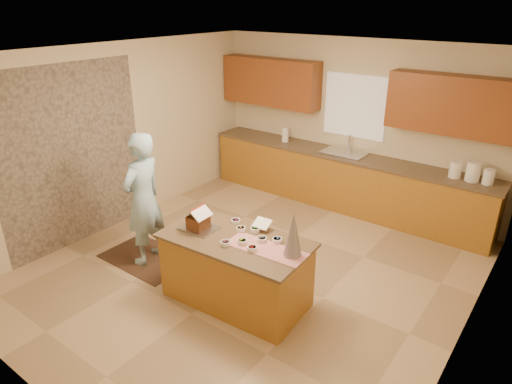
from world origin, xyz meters
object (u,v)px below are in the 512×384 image
tinsel_tree (293,234)px  boy (143,199)px  gingerbread_house (198,220)px  island_base (236,271)px

tinsel_tree → boy: bearing=-177.3°
tinsel_tree → gingerbread_house: 1.19m
tinsel_tree → boy: size_ratio=0.28×
tinsel_tree → boy: boy is taller
island_base → gingerbread_house: (-0.48, -0.07, 0.54)m
island_base → tinsel_tree: 0.96m
tinsel_tree → gingerbread_house: bearing=-172.3°
boy → gingerbread_house: boy is taller
boy → island_base: bearing=82.9°
island_base → gingerbread_house: gingerbread_house is taller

